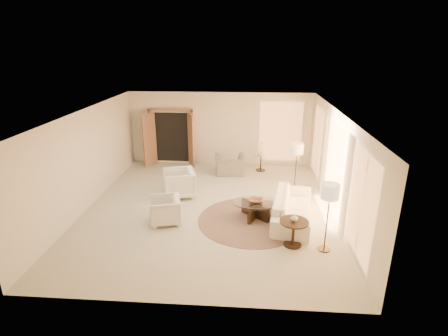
# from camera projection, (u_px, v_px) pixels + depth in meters

# --- Properties ---
(room) EXTENTS (7.04, 8.04, 2.83)m
(room) POSITION_uv_depth(u_px,v_px,m) (209.00, 162.00, 9.69)
(room) COLOR beige
(room) RESTS_ON ground
(windows_right) EXTENTS (0.10, 6.40, 2.40)m
(windows_right) POSITION_uv_depth(u_px,v_px,m) (334.00, 166.00, 9.56)
(windows_right) COLOR #F3A861
(windows_right) RESTS_ON room
(window_back_corner) EXTENTS (1.70, 0.10, 2.40)m
(window_back_corner) POSITION_uv_depth(u_px,v_px,m) (281.00, 132.00, 13.25)
(window_back_corner) COLOR #F3A861
(window_back_corner) RESTS_ON room
(curtains_right) EXTENTS (0.06, 5.20, 2.60)m
(curtains_right) POSITION_uv_depth(u_px,v_px,m) (325.00, 157.00, 10.43)
(curtains_right) COLOR #C6B790
(curtains_right) RESTS_ON room
(french_doors) EXTENTS (1.95, 0.66, 2.16)m
(french_doors) POSITION_uv_depth(u_px,v_px,m) (171.00, 138.00, 13.51)
(french_doors) COLOR #A37451
(french_doors) RESTS_ON room
(area_rug) EXTENTS (3.79, 3.79, 0.01)m
(area_rug) POSITION_uv_depth(u_px,v_px,m) (251.00, 220.00, 9.44)
(area_rug) COLOR #442F25
(area_rug) RESTS_ON room
(sofa) EXTENTS (1.33, 2.55, 0.71)m
(sofa) POSITION_uv_depth(u_px,v_px,m) (292.00, 207.00, 9.40)
(sofa) COLOR white
(sofa) RESTS_ON room
(armchair_left) EXTENTS (1.09, 1.13, 0.94)m
(armchair_left) POSITION_uv_depth(u_px,v_px,m) (179.00, 182.00, 10.80)
(armchair_left) COLOR white
(armchair_left) RESTS_ON room
(armchair_right) EXTENTS (0.88, 0.91, 0.79)m
(armchair_right) POSITION_uv_depth(u_px,v_px,m) (165.00, 209.00, 9.22)
(armchair_right) COLOR white
(armchair_right) RESTS_ON room
(accent_chair) EXTENTS (1.12, 0.80, 0.91)m
(accent_chair) POSITION_uv_depth(u_px,v_px,m) (230.00, 162.00, 12.65)
(accent_chair) COLOR gray
(accent_chair) RESTS_ON room
(coffee_table) EXTENTS (1.52, 1.52, 0.46)m
(coffee_table) POSITION_uv_depth(u_px,v_px,m) (255.00, 208.00, 9.50)
(coffee_table) COLOR black
(coffee_table) RESTS_ON room
(end_table) EXTENTS (0.67, 0.67, 0.64)m
(end_table) POSITION_uv_depth(u_px,v_px,m) (294.00, 229.00, 8.14)
(end_table) COLOR black
(end_table) RESTS_ON room
(side_table) EXTENTS (0.47, 0.47, 0.55)m
(side_table) POSITION_uv_depth(u_px,v_px,m) (261.00, 162.00, 13.03)
(side_table) COLOR black
(side_table) RESTS_ON room
(floor_lamp_near) EXTENTS (0.39, 0.39, 1.61)m
(floor_lamp_near) POSITION_uv_depth(u_px,v_px,m) (297.00, 151.00, 10.83)
(floor_lamp_near) COLOR black
(floor_lamp_near) RESTS_ON room
(floor_lamp_far) EXTENTS (0.40, 0.40, 1.64)m
(floor_lamp_far) POSITION_uv_depth(u_px,v_px,m) (330.00, 195.00, 7.63)
(floor_lamp_far) COLOR black
(floor_lamp_far) RESTS_ON room
(bowl) EXTENTS (0.39, 0.39, 0.09)m
(bowl) POSITION_uv_depth(u_px,v_px,m) (256.00, 201.00, 9.43)
(bowl) COLOR brown
(bowl) RESTS_ON coffee_table
(end_vase) EXTENTS (0.19, 0.19, 0.18)m
(end_vase) POSITION_uv_depth(u_px,v_px,m) (294.00, 218.00, 8.04)
(end_vase) COLOR silver
(end_vase) RESTS_ON end_table
(side_vase) EXTENTS (0.28, 0.28, 0.23)m
(side_vase) POSITION_uv_depth(u_px,v_px,m) (261.00, 154.00, 12.92)
(side_vase) COLOR silver
(side_vase) RESTS_ON side_table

